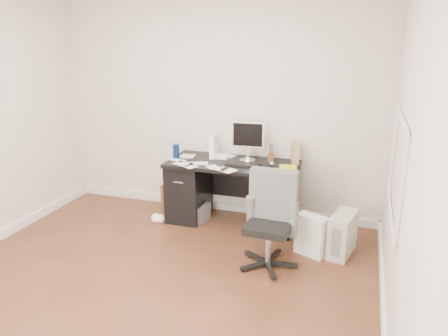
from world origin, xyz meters
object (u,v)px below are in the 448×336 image
Objects in this scene: desk at (232,191)px; keyboard at (243,165)px; pc_tower at (342,234)px; lcd_monitor at (248,141)px; office_chair at (269,222)px; wicker_basket at (182,198)px.

desk is 0.40m from keyboard.
keyboard reaches higher than pc_tower.
desk is 3.12× the size of lcd_monitor.
lcd_monitor is 0.51× the size of office_chair.
office_chair is 2.12× the size of pc_tower.
office_chair is at bearing -36.94° from wicker_basket.
wicker_basket is (-2.00, 0.52, -0.03)m from pc_tower.
desk is 3.96× the size of wicker_basket.
keyboard is at bearing -13.19° from wicker_basket.
lcd_monitor is at bearing 33.14° from desk.
office_chair is 0.86m from pc_tower.
lcd_monitor is 1.23× the size of keyboard.
keyboard is 0.98m from office_chair.
keyboard is at bearing 177.04° from pc_tower.
office_chair is (0.63, -0.89, 0.07)m from desk.
desk reaches higher than pc_tower.
office_chair is (0.48, -0.80, -0.29)m from keyboard.
office_chair is (0.48, -0.99, -0.52)m from lcd_monitor.
desk is 0.74m from wicker_basket.
pc_tower is (1.15, -0.51, -0.77)m from lcd_monitor.
desk is at bearing 151.86° from keyboard.
office_chair is at bearing -54.70° from desk.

